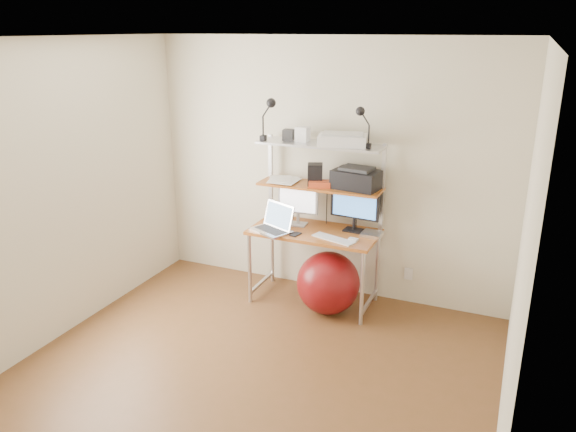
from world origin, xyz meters
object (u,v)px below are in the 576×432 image
at_px(printer, 357,178).
at_px(monitor_silver, 298,201).
at_px(monitor_black, 355,206).
at_px(laptop, 275,225).
at_px(exercise_ball, 328,283).

bearing_deg(printer, monitor_silver, -165.51).
height_order(monitor_black, laptop, monitor_black).
relative_size(monitor_silver, monitor_black, 0.92).
distance_m(monitor_silver, laptop, 0.33).
xyz_separation_m(printer, exercise_ball, (-0.15, -0.31, -0.95)).
height_order(monitor_silver, exercise_ball, monitor_silver).
distance_m(monitor_black, exercise_ball, 0.76).
bearing_deg(printer, laptop, -147.95).
bearing_deg(exercise_ball, printer, 64.46).
relative_size(monitor_black, printer, 1.04).
xyz_separation_m(monitor_black, laptop, (-0.69, -0.30, -0.18)).
xyz_separation_m(monitor_black, exercise_ball, (-0.14, -0.30, -0.68)).
bearing_deg(laptop, monitor_black, 47.89).
bearing_deg(printer, monitor_black, -120.84).
distance_m(monitor_silver, monitor_black, 0.55).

